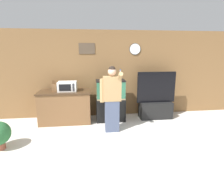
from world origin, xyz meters
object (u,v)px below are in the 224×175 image
Objects in this scene: counter_island at (65,107)px; knife_block at (54,88)px; microwave at (67,86)px; aquarium_on_stand at (111,100)px; tv_on_stand at (156,105)px; person_standing at (112,98)px.

knife_block reaches higher than counter_island.
counter_island is 2.83× the size of microwave.
knife_block reaches higher than microwave.
aquarium_on_stand is (1.28, -0.01, 0.14)m from counter_island.
tv_on_stand reaches higher than knife_block.
knife_block is at bearing -171.89° from counter_island.
knife_block is 1.59m from aquarium_on_stand.
knife_block reaches higher than aquarium_on_stand.
tv_on_stand is at bearing 0.92° from aquarium_on_stand.
microwave is at bearing 11.94° from knife_block.
tv_on_stand reaches higher than counter_island.
person_standing reaches higher than microwave.
microwave is 0.42× the size of aquarium_on_stand.
aquarium_on_stand is 0.76m from person_standing.
counter_island is 1.48m from person_standing.
tv_on_stand is (2.57, -0.02, -0.62)m from microwave.
counter_island is 1.20× the size of aquarium_on_stand.
person_standing is (1.15, -0.76, -0.18)m from microwave.
tv_on_stand is at bearing 0.93° from knife_block.
person_standing reaches higher than aquarium_on_stand.
aquarium_on_stand is (1.54, 0.03, -0.42)m from knife_block.
aquarium_on_stand is 0.85× the size of tv_on_stand.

